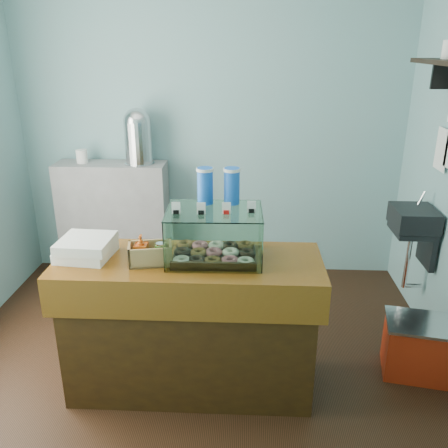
# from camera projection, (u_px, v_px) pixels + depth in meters

# --- Properties ---
(ground) EXTENTS (3.50, 3.50, 0.00)m
(ground) POSITION_uv_depth(u_px,v_px,m) (196.00, 359.00, 3.39)
(ground) COLOR black
(ground) RESTS_ON ground
(room_shell) EXTENTS (3.54, 3.04, 2.82)m
(room_shell) POSITION_uv_depth(u_px,v_px,m) (195.00, 117.00, 2.78)
(room_shell) COLOR #7EB4B7
(room_shell) RESTS_ON ground
(counter) EXTENTS (1.60, 0.60, 0.90)m
(counter) POSITION_uv_depth(u_px,v_px,m) (191.00, 323.00, 2.99)
(counter) COLOR #3E240B
(counter) RESTS_ON ground
(back_shelf) EXTENTS (1.00, 0.32, 1.10)m
(back_shelf) POSITION_uv_depth(u_px,v_px,m) (115.00, 220.00, 4.46)
(back_shelf) COLOR #959597
(back_shelf) RESTS_ON ground
(display_case) EXTENTS (0.57, 0.42, 0.52)m
(display_case) POSITION_uv_depth(u_px,v_px,m) (215.00, 231.00, 2.82)
(display_case) COLOR #351E10
(display_case) RESTS_ON counter
(condiment_crate) EXTENTS (0.27, 0.20, 0.18)m
(condiment_crate) POSITION_uv_depth(u_px,v_px,m) (149.00, 253.00, 2.76)
(condiment_crate) COLOR tan
(condiment_crate) RESTS_ON counter
(pastry_boxes) EXTENTS (0.33, 0.34, 0.12)m
(pastry_boxes) POSITION_uv_depth(u_px,v_px,m) (86.00, 248.00, 2.85)
(pastry_boxes) COLOR white
(pastry_boxes) RESTS_ON counter
(coffee_urn) EXTENTS (0.27, 0.27, 0.49)m
(coffee_urn) POSITION_uv_depth(u_px,v_px,m) (138.00, 135.00, 4.16)
(coffee_urn) COLOR silver
(coffee_urn) RESTS_ON back_shelf
(red_cooler) EXTENTS (0.51, 0.42, 0.39)m
(red_cooler) POSITION_uv_depth(u_px,v_px,m) (418.00, 347.00, 3.18)
(red_cooler) COLOR red
(red_cooler) RESTS_ON ground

